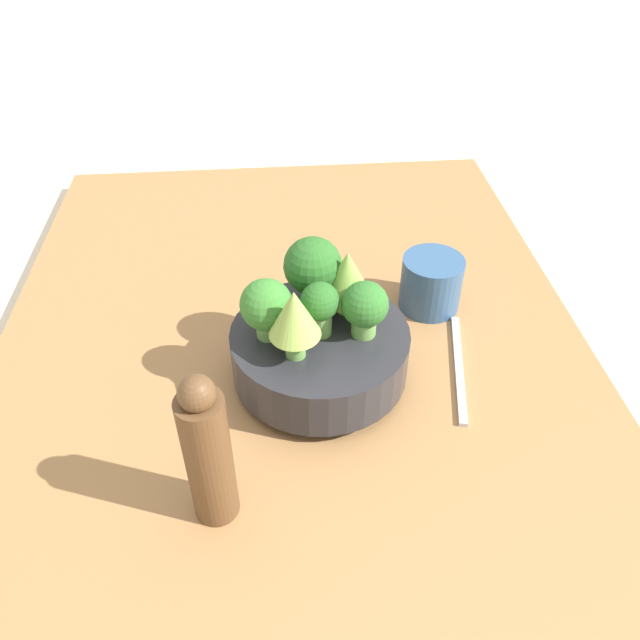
% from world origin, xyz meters
% --- Properties ---
extents(ground_plane, '(6.00, 6.00, 0.00)m').
position_xyz_m(ground_plane, '(0.00, 0.00, 0.00)').
color(ground_plane, beige).
extents(table, '(1.17, 0.78, 0.04)m').
position_xyz_m(table, '(0.00, 0.00, 0.02)').
color(table, '#9E7042').
rests_on(table, ground_plane).
extents(bowl, '(0.21, 0.21, 0.08)m').
position_xyz_m(bowl, '(-0.00, -0.03, 0.08)').
color(bowl, '#28282D').
rests_on(bowl, table).
extents(broccoli_floret_right, '(0.07, 0.07, 0.09)m').
position_xyz_m(broccoli_floret_right, '(0.06, -0.03, 0.16)').
color(broccoli_floret_right, '#6BA34C').
rests_on(broccoli_floret_right, bowl).
extents(broccoli_floret_center, '(0.04, 0.04, 0.07)m').
position_xyz_m(broccoli_floret_center, '(-0.00, -0.03, 0.15)').
color(broccoli_floret_center, '#6BA34C').
rests_on(broccoli_floret_center, bowl).
extents(broccoli_floret_back, '(0.06, 0.06, 0.08)m').
position_xyz_m(broccoli_floret_back, '(0.00, 0.03, 0.15)').
color(broccoli_floret_back, '#6BA34C').
rests_on(broccoli_floret_back, bowl).
extents(romanesco_piece_near, '(0.06, 0.06, 0.09)m').
position_xyz_m(romanesco_piece_near, '(0.04, -0.07, 0.16)').
color(romanesco_piece_near, '#7AB256').
rests_on(romanesco_piece_near, bowl).
extents(romanesco_piece_far, '(0.06, 0.06, 0.09)m').
position_xyz_m(romanesco_piece_far, '(-0.04, -0.00, 0.17)').
color(romanesco_piece_far, '#6BA34C').
rests_on(romanesco_piece_far, bowl).
extents(broccoli_floret_front, '(0.05, 0.05, 0.07)m').
position_xyz_m(broccoli_floret_front, '(-0.01, -0.08, 0.15)').
color(broccoli_floret_front, '#6BA34C').
rests_on(broccoli_floret_front, bowl).
extents(cup, '(0.08, 0.08, 0.08)m').
position_xyz_m(cup, '(0.13, -0.20, 0.07)').
color(cup, '#33567F').
rests_on(cup, table).
extents(pepper_mill, '(0.05, 0.05, 0.19)m').
position_xyz_m(pepper_mill, '(-0.18, 0.09, 0.12)').
color(pepper_mill, brown).
rests_on(pepper_mill, table).
extents(fork, '(0.19, 0.05, 0.01)m').
position_xyz_m(fork, '(0.00, -0.21, 0.04)').
color(fork, '#B2B2B7').
rests_on(fork, table).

